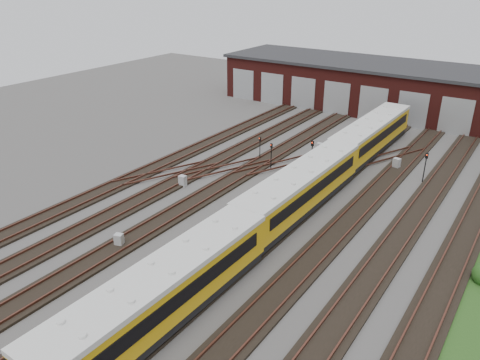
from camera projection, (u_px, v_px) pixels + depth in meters
The scene contains 13 objects.
ground at pixel (233, 239), 34.13m from camera, with size 120.00×120.00×0.00m, color #403E3C.
track_network at pixel (236, 233), 34.62m from camera, with size 30.40×70.00×0.33m.
maintenance_shed at pixel (403, 89), 62.91m from camera, with size 51.00×12.50×6.35m.
metro_train at pixel (301, 189), 37.23m from camera, with size 3.06×48.02×3.30m.
signal_mast_0 at pixel (260, 145), 47.67m from camera, with size 0.25×0.24×2.46m.
signal_mast_1 at pixel (312, 152), 44.60m from camera, with size 0.26×0.24×3.17m.
signal_mast_2 at pixel (271, 153), 45.30m from camera, with size 0.24×0.23×2.68m.
signal_mast_3 at pixel (425, 163), 42.51m from camera, with size 0.27×0.25×2.85m.
relay_cabinet_0 at pixel (119, 240), 33.03m from camera, with size 0.58×0.49×0.97m, color #B0B2B5.
relay_cabinet_1 at pixel (320, 147), 50.18m from camera, with size 0.60×0.50×1.00m, color #B0B2B5.
relay_cabinet_2 at pixel (183, 181), 42.20m from camera, with size 0.62×0.51×1.03m, color #B0B2B5.
relay_cabinet_3 at pixel (370, 150), 49.76m from camera, with size 0.51×0.43×0.86m, color #B0B2B5.
relay_cabinet_4 at pixel (396, 163), 45.97m from camera, with size 0.64×0.53×1.06m, color #B0B2B5.
Camera 1 is at (16.94, -23.96, 17.96)m, focal length 35.00 mm.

